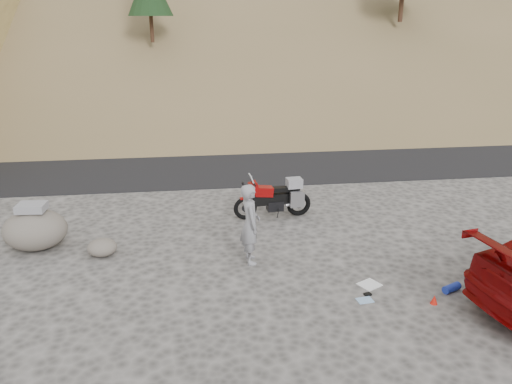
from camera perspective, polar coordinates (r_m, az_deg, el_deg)
ground at (r=11.45m, az=5.49°, el=-8.27°), size 140.00×140.00×0.00m
road at (r=19.74m, az=-0.19°, el=3.86°), size 120.00×7.00×0.05m
motorcycle at (r=13.80m, az=2.33°, el=-0.70°), size 2.20×0.74×1.31m
man at (r=11.56m, az=-0.65°, el=-7.90°), size 0.49×0.71×1.86m
boulder at (r=13.07m, az=-23.93°, el=-3.89°), size 1.78×1.63×1.15m
small_rock at (r=12.27m, az=-17.17°, el=-6.07°), size 0.78×0.72×0.41m
gear_white_cloth at (r=10.87m, az=12.84°, el=-10.27°), size 0.55×0.53×0.01m
gear_blue_mat at (r=11.09m, az=21.45°, el=-10.16°), size 0.44×0.32×0.16m
gear_funnel at (r=10.54m, az=19.70°, el=-11.50°), size 0.18×0.18×0.19m
gear_glove_a at (r=10.50m, az=12.65°, el=-11.33°), size 0.16×0.14×0.04m
gear_blue_cloth at (r=10.32m, az=12.33°, el=-11.99°), size 0.34×0.27×0.01m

